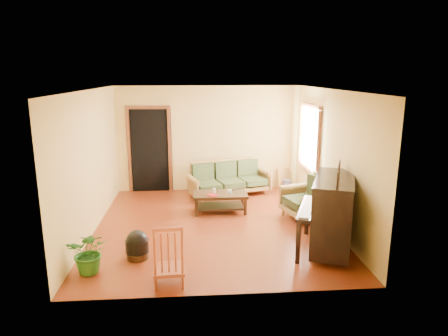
{
  "coord_description": "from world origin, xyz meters",
  "views": [
    {
      "loc": [
        -0.36,
        -7.29,
        2.89
      ],
      "look_at": [
        0.21,
        0.2,
        1.1
      ],
      "focal_mm": 32.0,
      "sensor_mm": 36.0,
      "label": 1
    }
  ],
  "objects": [
    {
      "name": "remote",
      "position": [
        0.41,
        0.96,
        0.42
      ],
      "size": [
        0.16,
        0.09,
        0.02
      ],
      "primitive_type": "cube",
      "rotation": [
        0.0,
        0.0,
        0.33
      ],
      "color": "black",
      "rests_on": "coffee_table"
    },
    {
      "name": "armchair",
      "position": [
        1.86,
        0.26,
        0.46
      ],
      "size": [
        1.1,
        1.13,
        0.91
      ],
      "primitive_type": "cube",
      "rotation": [
        0.0,
        0.0,
        0.3
      ],
      "color": "olive",
      "rests_on": "floor"
    },
    {
      "name": "glass_jar",
      "position": [
        0.38,
        0.8,
        0.44
      ],
      "size": [
        0.11,
        0.11,
        0.07
      ],
      "primitive_type": "cylinder",
      "rotation": [
        0.0,
        0.0,
        -0.11
      ],
      "color": "white",
      "rests_on": "coffee_table"
    },
    {
      "name": "sofa",
      "position": [
        0.49,
        1.96,
        0.42
      ],
      "size": [
        2.12,
        1.39,
        0.84
      ],
      "primitive_type": "cube",
      "rotation": [
        0.0,
        0.0,
        0.32
      ],
      "color": "olive",
      "rests_on": "floor"
    },
    {
      "name": "candle",
      "position": [
        0.05,
        0.81,
        0.47
      ],
      "size": [
        0.08,
        0.08,
        0.11
      ],
      "primitive_type": "cylinder",
      "rotation": [
        0.0,
        0.0,
        -0.25
      ],
      "color": "silver",
      "rests_on": "coffee_table"
    },
    {
      "name": "window",
      "position": [
        2.21,
        1.3,
        1.5
      ],
      "size": [
        0.12,
        1.36,
        1.46
      ],
      "primitive_type": "cube",
      "color": "white",
      "rests_on": "right_wall"
    },
    {
      "name": "ceramic_crock",
      "position": [
        1.96,
        2.24,
        0.14
      ],
      "size": [
        0.25,
        0.25,
        0.27
      ],
      "primitive_type": "cylinder",
      "rotation": [
        0.0,
        0.0,
        0.16
      ],
      "color": "#3648A2",
      "rests_on": "floor"
    },
    {
      "name": "floor",
      "position": [
        0.0,
        0.0,
        0.0
      ],
      "size": [
        5.0,
        5.0,
        0.0
      ],
      "primitive_type": "plane",
      "color": "#581C0B",
      "rests_on": "ground"
    },
    {
      "name": "coffee_table",
      "position": [
        0.18,
        0.79,
        0.21
      ],
      "size": [
        1.14,
        0.63,
        0.41
      ],
      "primitive_type": "cube",
      "rotation": [
        0.0,
        0.0,
        0.01
      ],
      "color": "black",
      "rests_on": "floor"
    },
    {
      "name": "red_chair",
      "position": [
        -0.74,
        -2.16,
        0.46
      ],
      "size": [
        0.46,
        0.49,
        0.91
      ],
      "primitive_type": "cube",
      "rotation": [
        0.0,
        0.0,
        0.07
      ],
      "color": "maroon",
      "rests_on": "floor"
    },
    {
      "name": "footstool",
      "position": [
        -1.29,
        -1.32,
        0.18
      ],
      "size": [
        0.47,
        0.47,
        0.35
      ],
      "primitive_type": "cylinder",
      "rotation": [
        0.0,
        0.0,
        0.31
      ],
      "color": "black",
      "rests_on": "floor"
    },
    {
      "name": "book",
      "position": [
        -0.06,
        0.57,
        0.42
      ],
      "size": [
        0.26,
        0.26,
        0.02
      ],
      "primitive_type": "imported",
      "rotation": [
        0.0,
        0.0,
        0.66
      ],
      "color": "maroon",
      "rests_on": "coffee_table"
    },
    {
      "name": "leaning_frame",
      "position": [
        1.95,
        2.43,
        0.28
      ],
      "size": [
        0.42,
        0.24,
        0.55
      ],
      "primitive_type": "cube",
      "rotation": [
        0.0,
        0.0,
        0.37
      ],
      "color": "gold",
      "rests_on": "floor"
    },
    {
      "name": "potted_plant",
      "position": [
        -1.92,
        -1.73,
        0.33
      ],
      "size": [
        0.61,
        0.53,
        0.66
      ],
      "primitive_type": "imported",
      "rotation": [
        0.0,
        0.0,
        -0.03
      ],
      "color": "#23601B",
      "rests_on": "floor"
    },
    {
      "name": "doorway",
      "position": [
        -1.45,
        2.48,
        1.02
      ],
      "size": [
        1.08,
        0.16,
        2.05
      ],
      "primitive_type": "cube",
      "color": "black",
      "rests_on": "floor"
    },
    {
      "name": "piano",
      "position": [
        1.88,
        -1.29,
        0.63
      ],
      "size": [
        1.31,
        1.64,
        1.26
      ],
      "primitive_type": "cube",
      "rotation": [
        0.0,
        0.0,
        -0.38
      ],
      "color": "black",
      "rests_on": "floor"
    }
  ]
}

